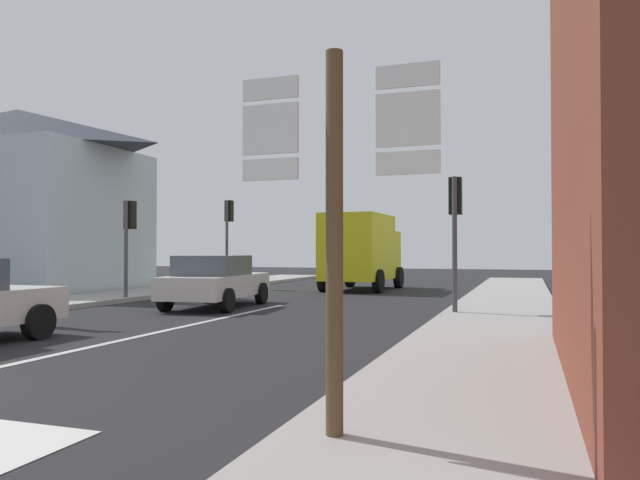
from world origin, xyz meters
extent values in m
plane|color=#232326|center=(0.00, 10.00, 0.00)|extent=(80.00, 80.00, 0.00)
cube|color=#9E9B96|center=(6.25, 8.00, 0.07)|extent=(2.69, 44.00, 0.14)
cube|color=#9E9B96|center=(-6.25, 8.00, 0.07)|extent=(2.69, 44.00, 0.14)
cube|color=silver|center=(0.00, 6.00, 0.01)|extent=(0.16, 12.00, 0.01)
cube|color=silver|center=(-12.13, 14.08, 2.74)|extent=(8.78, 6.02, 5.48)
pyramid|color=#2D333D|center=(-12.13, 14.08, 6.33)|extent=(9.22, 6.32, 1.71)
cube|color=silver|center=(-12.13, 17.69, 0.35)|extent=(5.27, 1.20, 0.70)
cylinder|color=black|center=(-1.49, 4.31, 0.32)|extent=(0.22, 0.64, 0.64)
cube|color=beige|center=(-1.50, 10.86, 0.62)|extent=(2.14, 4.35, 0.60)
cube|color=#47515B|center=(-1.47, 10.62, 1.19)|extent=(1.74, 2.24, 0.55)
cylinder|color=black|center=(-2.50, 12.12, 0.32)|extent=(0.28, 0.66, 0.64)
cylinder|color=black|center=(-0.76, 12.29, 0.32)|extent=(0.28, 0.66, 0.64)
cylinder|color=black|center=(-2.24, 9.44, 0.32)|extent=(0.28, 0.66, 0.64)
cylinder|color=black|center=(-0.50, 9.60, 0.32)|extent=(0.28, 0.66, 0.64)
cube|color=yellow|center=(0.43, 18.94, 1.75)|extent=(2.29, 3.75, 2.60)
cube|color=yellow|center=(0.48, 21.44, 1.45)|extent=(2.12, 1.35, 2.00)
cube|color=#47515B|center=(0.49, 21.49, 2.25)|extent=(1.76, 0.14, 0.70)
cylinder|color=black|center=(-0.62, 21.41, 0.45)|extent=(0.30, 0.91, 0.90)
cylinder|color=black|center=(1.58, 21.36, 0.45)|extent=(0.30, 0.91, 0.90)
cylinder|color=black|center=(-0.70, 18.01, 0.45)|extent=(0.30, 0.91, 0.90)
cylinder|color=black|center=(1.50, 17.96, 0.45)|extent=(0.30, 0.91, 0.90)
cylinder|color=brown|center=(5.39, 0.26, 1.60)|extent=(0.14, 0.14, 3.20)
cube|color=white|center=(4.81, 0.31, 2.96)|extent=(0.50, 0.03, 0.18)
cube|color=black|center=(4.81, 0.33, 2.96)|extent=(0.43, 0.01, 0.13)
cube|color=white|center=(4.81, 0.31, 2.62)|extent=(0.50, 0.03, 0.42)
cube|color=black|center=(4.81, 0.33, 2.62)|extent=(0.43, 0.01, 0.32)
cube|color=white|center=(4.81, 0.31, 2.28)|extent=(0.50, 0.03, 0.18)
cube|color=black|center=(4.81, 0.33, 2.28)|extent=(0.43, 0.01, 0.13)
cube|color=white|center=(5.97, 0.31, 2.96)|extent=(0.50, 0.03, 0.18)
cube|color=black|center=(5.97, 0.33, 2.96)|extent=(0.43, 0.01, 0.13)
cube|color=white|center=(5.97, 0.31, 2.62)|extent=(0.50, 0.03, 0.42)
cube|color=black|center=(5.97, 0.33, 2.62)|extent=(0.43, 0.01, 0.32)
cube|color=white|center=(5.97, 0.31, 2.28)|extent=(0.50, 0.03, 0.18)
cube|color=black|center=(5.97, 0.33, 2.28)|extent=(0.43, 0.01, 0.13)
cylinder|color=#47474C|center=(5.20, 10.35, 1.69)|extent=(0.12, 0.12, 3.38)
cube|color=black|center=(5.20, 10.55, 2.93)|extent=(0.30, 0.28, 0.90)
sphere|color=#360303|center=(5.20, 10.69, 3.20)|extent=(0.18, 0.18, 0.18)
sphere|color=orange|center=(5.20, 10.69, 2.92)|extent=(0.18, 0.18, 0.18)
sphere|color=black|center=(5.20, 10.69, 2.64)|extent=(0.18, 0.18, 0.18)
cylinder|color=#47474C|center=(-5.20, 18.48, 1.88)|extent=(0.12, 0.12, 3.76)
cube|color=black|center=(-5.20, 18.68, 3.31)|extent=(0.30, 0.28, 0.90)
sphere|color=#360303|center=(-5.20, 18.82, 3.58)|extent=(0.18, 0.18, 0.18)
sphere|color=orange|center=(-5.20, 18.82, 3.30)|extent=(0.18, 0.18, 0.18)
sphere|color=black|center=(-5.20, 18.82, 3.02)|extent=(0.18, 0.18, 0.18)
cylinder|color=#47474C|center=(-5.20, 11.71, 1.60)|extent=(0.12, 0.12, 3.20)
cube|color=black|center=(-5.20, 11.91, 2.75)|extent=(0.30, 0.28, 0.90)
sphere|color=#360303|center=(-5.20, 12.05, 3.02)|extent=(0.18, 0.18, 0.18)
sphere|color=orange|center=(-5.20, 12.05, 2.74)|extent=(0.18, 0.18, 0.18)
sphere|color=black|center=(-5.20, 12.05, 2.46)|extent=(0.18, 0.18, 0.18)
camera|label=1|loc=(6.84, -4.29, 1.60)|focal=33.75mm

